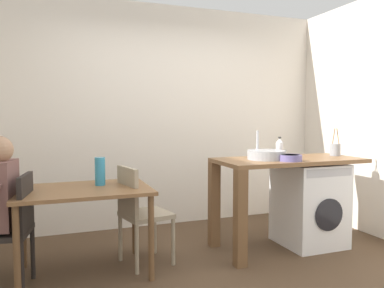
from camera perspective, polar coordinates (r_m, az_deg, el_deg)
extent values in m
plane|color=#4C3826|center=(3.35, 4.26, -19.54)|extent=(5.46, 5.46, 0.00)
cube|color=silver|center=(4.71, -4.58, 4.21)|extent=(4.60, 0.10, 2.70)
cube|color=brown|center=(3.34, -16.06, -6.70)|extent=(1.10, 0.76, 0.03)
cylinder|color=brown|center=(3.11, -24.96, -14.75)|extent=(0.05, 0.05, 0.71)
cylinder|color=brown|center=(3.19, -6.18, -13.93)|extent=(0.05, 0.05, 0.71)
cylinder|color=brown|center=(3.74, -24.14, -11.53)|extent=(0.05, 0.05, 0.71)
cylinder|color=brown|center=(3.81, -8.67, -10.95)|extent=(0.05, 0.05, 0.71)
cube|color=black|center=(3.32, -26.80, -11.93)|extent=(0.46, 0.46, 0.04)
cube|color=black|center=(3.22, -23.82, -8.20)|extent=(0.10, 0.38, 0.45)
cylinder|color=black|center=(3.18, -24.32, -16.84)|extent=(0.04, 0.04, 0.45)
cylinder|color=black|center=(3.51, -22.92, -14.78)|extent=(0.04, 0.04, 0.45)
cube|color=gray|center=(3.53, -6.94, -10.55)|extent=(0.48, 0.48, 0.04)
cube|color=gray|center=(3.40, -9.70, -7.24)|extent=(0.12, 0.38, 0.45)
cylinder|color=gray|center=(3.82, -5.66, -12.89)|extent=(0.04, 0.04, 0.45)
cylinder|color=gray|center=(3.52, -2.85, -14.37)|extent=(0.04, 0.04, 0.45)
cylinder|color=gray|center=(3.68, -10.78, -13.64)|extent=(0.04, 0.04, 0.45)
cylinder|color=gray|center=(3.37, -8.33, -15.31)|extent=(0.04, 0.04, 0.45)
cube|color=brown|center=(3.25, -26.97, -6.83)|extent=(0.25, 0.37, 0.52)
cylinder|color=brown|center=(3.46, -26.32, -6.41)|extent=(0.20, 0.12, 0.31)
cube|color=brown|center=(3.97, 14.40, -2.40)|extent=(1.50, 0.68, 0.04)
cube|color=brown|center=(3.45, 7.32, -11.06)|extent=(0.10, 0.10, 0.88)
cube|color=brown|center=(3.96, 3.37, -9.06)|extent=(0.10, 0.10, 0.88)
cube|color=white|center=(4.20, 17.26, -8.61)|extent=(0.60, 0.60, 0.86)
cylinder|color=black|center=(3.98, 19.97, -10.01)|extent=(0.32, 0.02, 0.32)
cube|color=#B2B2B7|center=(3.91, 20.05, -4.11)|extent=(0.54, 0.01, 0.08)
cylinder|color=#9EA0A5|center=(3.82, 11.18, -1.62)|extent=(0.38, 0.38, 0.09)
cylinder|color=#B2B2B7|center=(3.97, 9.84, -0.02)|extent=(0.02, 0.02, 0.28)
cylinder|color=silver|center=(4.12, 13.08, -0.81)|extent=(0.08, 0.08, 0.15)
cone|color=silver|center=(4.12, 13.10, 0.54)|extent=(0.07, 0.07, 0.04)
cylinder|color=#262626|center=(4.11, 13.11, 0.95)|extent=(0.03, 0.03, 0.02)
cylinder|color=slate|center=(3.73, 14.61, -2.04)|extent=(0.22, 0.22, 0.06)
cylinder|color=#3D375B|center=(3.73, 14.62, -1.80)|extent=(0.18, 0.18, 0.03)
cylinder|color=gray|center=(4.39, 20.82, -0.82)|extent=(0.11, 0.11, 0.13)
cylinder|color=#99724C|center=(4.37, 20.61, 1.08)|extent=(0.01, 0.04, 0.18)
cylinder|color=#99724C|center=(4.38, 21.17, 1.07)|extent=(0.01, 0.05, 0.18)
cylinder|color=teal|center=(3.43, -13.73, -4.03)|extent=(0.09, 0.09, 0.25)
cube|color=#B2B2B7|center=(3.86, 14.65, -2.24)|extent=(0.15, 0.06, 0.01)
cube|color=#262628|center=(3.86, 14.65, -2.24)|extent=(0.15, 0.06, 0.01)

